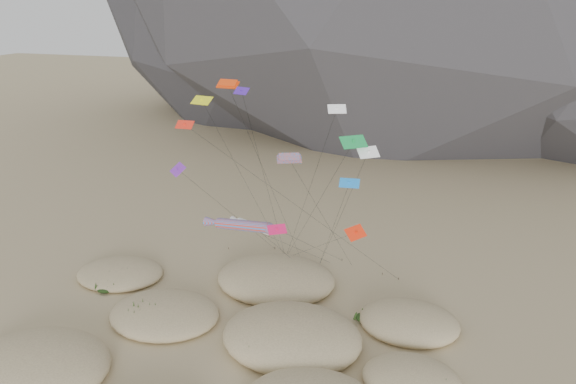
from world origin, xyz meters
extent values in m
plane|color=#CCB789|center=(0.00, 0.00, 0.00)|extent=(500.00, 500.00, 0.00)
ellipsoid|color=#CCB789|center=(-17.44, -5.95, 0.81)|extent=(14.42, 12.26, 3.62)
ellipsoid|color=#CCB789|center=(-10.63, 6.38, 0.56)|extent=(12.59, 10.70, 2.48)
ellipsoid|color=#CCB789|center=(4.44, 5.93, 0.91)|extent=(14.71, 12.50, 4.03)
ellipsoid|color=#CCB789|center=(16.95, 3.12, 0.56)|extent=(9.27, 7.88, 2.48)
ellipsoid|color=#CCB789|center=(-1.25, 17.61, 0.77)|extent=(14.98, 12.73, 3.42)
ellipsoid|color=#CCB789|center=(15.69, 12.87, 0.63)|extent=(10.96, 9.31, 2.79)
ellipsoid|color=#CCB789|center=(-21.10, 13.58, 0.46)|extent=(11.29, 9.60, 2.02)
ellipsoid|color=black|center=(-18.18, -6.72, 0.90)|extent=(2.97, 2.54, 0.89)
ellipsoid|color=black|center=(-13.96, -3.82, 0.80)|extent=(2.09, 1.79, 0.63)
ellipsoid|color=black|center=(-12.85, 5.10, 0.80)|extent=(2.64, 2.26, 0.79)
ellipsoid|color=black|center=(-9.46, 8.24, 0.70)|extent=(2.41, 2.06, 0.72)
ellipsoid|color=black|center=(4.08, 4.59, 1.10)|extent=(3.27, 2.79, 0.98)
ellipsoid|color=black|center=(6.88, 4.54, 1.00)|extent=(2.94, 2.51, 0.88)
ellipsoid|color=black|center=(1.20, 1.82, 0.90)|extent=(2.80, 2.40, 0.84)
ellipsoid|color=black|center=(-1.94, 16.10, 1.00)|extent=(2.61, 2.24, 0.78)
ellipsoid|color=black|center=(1.24, 15.02, 0.90)|extent=(2.18, 1.86, 0.65)
ellipsoid|color=black|center=(14.45, 12.77, 0.70)|extent=(2.37, 2.03, 0.71)
ellipsoid|color=black|center=(11.10, 12.29, 0.60)|extent=(2.43, 2.08, 0.73)
ellipsoid|color=black|center=(-20.72, 12.76, 0.50)|extent=(2.02, 1.73, 0.60)
ellipsoid|color=black|center=(-20.52, 9.48, 0.40)|extent=(2.14, 1.83, 0.64)
cylinder|color=#3F2D1E|center=(-2.30, 24.95, 0.15)|extent=(0.08, 0.08, 0.30)
cylinder|color=#3F2D1E|center=(2.69, 23.88, 0.15)|extent=(0.08, 0.08, 0.30)
cylinder|color=#3F2D1E|center=(3.54, 22.97, 0.15)|extent=(0.08, 0.08, 0.30)
cylinder|color=#3F2D1E|center=(5.28, 26.53, 0.15)|extent=(0.08, 0.08, 0.30)
cylinder|color=#3F2D1E|center=(11.15, 24.13, 0.15)|extent=(0.08, 0.08, 0.30)
cylinder|color=#3F2D1E|center=(-4.68, 27.33, 0.15)|extent=(0.08, 0.08, 0.30)
cylinder|color=#3F2D1E|center=(13.31, 23.42, 0.15)|extent=(0.08, 0.08, 0.30)
cylinder|color=#3F2D1E|center=(-10.99, 25.28, 0.15)|extent=(0.08, 0.08, 0.30)
cylinder|color=red|center=(-1.84, 8.81, 11.45)|extent=(6.57, 2.29, 1.83)
sphere|color=red|center=(1.30, 8.25, 11.70)|extent=(1.23, 1.23, 1.23)
cone|color=red|center=(-5.29, 9.42, 11.13)|extent=(2.79, 1.50, 1.31)
cylinder|color=black|center=(1.00, 17.17, 5.72)|extent=(5.70, 16.74, 11.47)
cylinder|color=white|center=(-1.73, 11.43, 10.34)|extent=(4.84, 3.25, 1.16)
sphere|color=white|center=(0.47, 10.17, 10.55)|extent=(0.85, 0.85, 0.85)
cone|color=white|center=(-4.15, 12.82, 10.09)|extent=(2.16, 1.67, 0.87)
cylinder|color=black|center=(-0.84, 17.46, 5.17)|extent=(1.82, 12.08, 10.36)
cube|color=red|center=(-5.24, 13.91, 25.28)|extent=(2.48, 1.16, 0.72)
cube|color=red|center=(-5.24, 13.91, 25.46)|extent=(2.10, 0.92, 0.70)
cylinder|color=black|center=(-2.97, 20.13, 12.64)|extent=(4.57, 12.46, 25.29)
cube|color=#FF4C1A|center=(3.21, 8.88, 19.13)|extent=(2.62, 1.86, 0.66)
cube|color=#FF4C1A|center=(3.21, 8.88, 19.35)|extent=(2.20, 1.52, 0.66)
cylinder|color=black|center=(5.01, 17.28, 9.56)|extent=(3.63, 16.81, 19.14)
cube|color=#1A80E4|center=(9.26, 9.06, 17.18)|extent=(2.04, 1.25, 0.67)
cube|color=#1A80E4|center=(9.26, 9.06, 17.03)|extent=(0.25, 0.20, 0.67)
cylinder|color=black|center=(5.97, 16.47, 8.62)|extent=(6.60, 14.84, 17.15)
cube|color=purple|center=(-10.73, 11.76, 15.93)|extent=(2.67, 2.69, 1.01)
cube|color=purple|center=(-10.73, 11.76, 15.78)|extent=(0.44, 0.44, 0.85)
cylinder|color=black|center=(-7.71, 19.54, 7.99)|extent=(6.07, 15.60, 15.90)
cube|color=#169444|center=(9.20, 10.66, 20.87)|extent=(2.86, 2.61, 0.97)
cube|color=#169444|center=(9.20, 10.66, 20.72)|extent=(0.42, 0.41, 0.88)
cylinder|color=black|center=(3.45, 17.80, 10.46)|extent=(11.53, 14.32, 20.84)
cube|color=#FF2C0D|center=(10.16, 8.58, 12.28)|extent=(2.10, 2.48, 1.01)
cube|color=#FF2C0D|center=(10.16, 8.58, 12.13)|extent=(0.45, 0.42, 0.74)
cylinder|color=black|center=(3.93, 16.76, 6.17)|extent=(12.48, 16.39, 12.25)
cube|color=#DB1455|center=(3.18, 5.10, 13.17)|extent=(2.01, 1.76, 0.66)
cube|color=#DB1455|center=(3.18, 5.10, 13.02)|extent=(0.28, 0.28, 0.61)
cylinder|color=black|center=(4.23, 15.81, 6.61)|extent=(2.13, 21.44, 13.14)
cube|color=#421CA3|center=(-2.47, 10.92, 25.21)|extent=(1.73, 1.16, 0.65)
cube|color=#421CA3|center=(-2.47, 10.92, 25.06)|extent=(0.24, 0.26, 0.54)
cylinder|color=black|center=(-2.38, 17.93, 12.63)|extent=(0.19, 14.04, 25.17)
cube|color=white|center=(6.71, 14.06, 23.32)|extent=(2.07, 1.51, 0.81)
cube|color=white|center=(6.71, 14.06, 23.17)|extent=(0.31, 0.34, 0.62)
cylinder|color=black|center=(2.21, 19.50, 11.69)|extent=(9.04, 10.91, 23.29)
cube|color=yellow|center=(-8.04, 13.20, 23.57)|extent=(2.42, 1.56, 0.75)
cube|color=yellow|center=(-8.04, 13.20, 23.42)|extent=(0.30, 0.22, 0.78)
cylinder|color=black|center=(-5.17, 19.07, 11.81)|extent=(5.77, 11.78, 23.53)
cube|color=red|center=(-9.13, 11.03, 21.28)|extent=(1.95, 1.07, 0.72)
cube|color=red|center=(-9.13, 11.03, 21.13)|extent=(0.24, 0.22, 0.66)
cylinder|color=black|center=(2.09, 17.22, 10.66)|extent=(22.47, 12.42, 21.25)
cube|color=white|center=(10.60, 11.13, 19.82)|extent=(2.32, 2.14, 0.93)
cube|color=white|center=(10.60, 11.13, 19.67)|extent=(0.40, 0.41, 0.71)
cylinder|color=black|center=(6.64, 17.51, 9.94)|extent=(7.94, 12.78, 19.79)
camera|label=1|loc=(19.00, -41.68, 34.34)|focal=35.00mm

